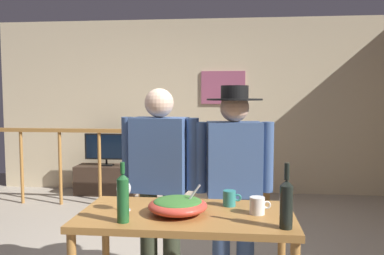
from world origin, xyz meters
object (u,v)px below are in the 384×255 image
at_px(salad_bowl, 178,205).
at_px(wine_bottle_green, 123,197).
at_px(serving_table, 186,229).
at_px(wine_glass, 124,190).
at_px(mug_white, 257,206).
at_px(flat_screen_tv, 106,147).
at_px(person_standing_right, 234,174).
at_px(wine_bottle_dark, 286,203).
at_px(mug_teal, 230,198).
at_px(framed_picture, 223,88).
at_px(tv_console, 107,180).
at_px(stair_railing, 158,156).
at_px(person_standing_left, 160,174).

bearing_deg(salad_bowl, wine_bottle_green, -146.35).
xyz_separation_m(serving_table, wine_glass, (-0.38, 0.00, 0.22)).
bearing_deg(mug_white, wine_bottle_green, -162.83).
distance_m(flat_screen_tv, wine_bottle_green, 3.91).
bearing_deg(serving_table, person_standing_right, 66.00).
bearing_deg(wine_glass, serving_table, -0.38).
bearing_deg(wine_bottle_dark, mug_teal, 127.18).
bearing_deg(serving_table, framed_picture, 88.48).
bearing_deg(mug_teal, mug_white, -43.14).
xyz_separation_m(tv_console, mug_white, (2.04, -3.48, 0.64)).
height_order(wine_bottle_green, person_standing_right, person_standing_right).
height_order(framed_picture, mug_white, framed_picture).
distance_m(stair_railing, wine_glass, 2.90).
bearing_deg(salad_bowl, wine_glass, 174.89).
bearing_deg(mug_white, wine_glass, -178.88).
relative_size(salad_bowl, wine_bottle_dark, 1.01).
distance_m(salad_bowl, person_standing_left, 0.68).
relative_size(flat_screen_tv, mug_white, 5.02).
distance_m(serving_table, wine_bottle_green, 0.45).
bearing_deg(flat_screen_tv, serving_table, -64.86).
bearing_deg(wine_glass, tv_console, 109.71).
bearing_deg(person_standing_right, salad_bowl, 55.77).
distance_m(mug_teal, mug_white, 0.22).
bearing_deg(tv_console, person_standing_right, -56.60).
bearing_deg(wine_bottle_dark, wine_bottle_green, 179.32).
relative_size(tv_console, flat_screen_tv, 1.46).
relative_size(tv_console, person_standing_left, 0.58).
relative_size(wine_glass, person_standing_right, 0.12).
bearing_deg(flat_screen_tv, person_standing_right, -56.31).
relative_size(wine_bottle_green, mug_teal, 2.86).
bearing_deg(wine_bottle_green, mug_white, 17.17).
bearing_deg(salad_bowl, mug_white, 5.55).
xyz_separation_m(salad_bowl, person_standing_left, (-0.23, 0.64, 0.05)).
bearing_deg(stair_railing, serving_table, -75.95).
distance_m(stair_railing, wine_bottle_dark, 3.34).
bearing_deg(serving_table, salad_bowl, -150.69).
relative_size(stair_railing, wine_bottle_dark, 11.51).
relative_size(wine_bottle_green, mug_white, 2.67).
height_order(wine_bottle_dark, mug_teal, wine_bottle_dark).
xyz_separation_m(serving_table, wine_bottle_dark, (0.54, -0.22, 0.23)).
height_order(stair_railing, wine_bottle_dark, wine_bottle_dark).
height_order(wine_bottle_dark, person_standing_right, person_standing_right).
bearing_deg(person_standing_left, wine_bottle_dark, 142.08).
bearing_deg(mug_teal, tv_console, 119.41).
height_order(stair_railing, person_standing_left, person_standing_left).
bearing_deg(serving_table, tv_console, 114.94).
bearing_deg(mug_teal, wine_glass, -165.01).
distance_m(wine_bottle_dark, wine_bottle_green, 0.86).
xyz_separation_m(stair_railing, flat_screen_tv, (-0.91, 0.60, 0.03)).
height_order(wine_bottle_green, person_standing_left, person_standing_left).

